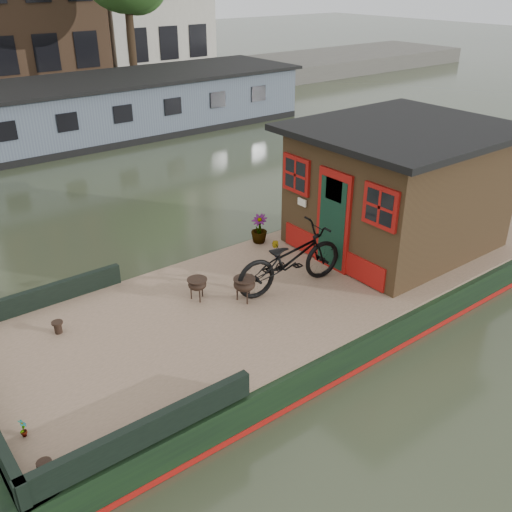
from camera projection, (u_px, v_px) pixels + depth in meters
ground at (312, 303)px, 10.88m from camera, size 120.00×120.00×0.00m
houseboat_hull at (257, 314)px, 10.03m from camera, size 14.01×4.02×0.60m
houseboat_deck at (314, 274)px, 10.60m from camera, size 11.80×3.80×0.05m
bow_bulwark at (41, 370)px, 7.74m from camera, size 3.00×4.00×0.35m
cabin at (398, 186)px, 11.23m from camera, size 4.00×3.50×2.42m
bicycle at (290, 259)px, 9.89m from camera, size 2.18×0.95×1.11m
potted_plant_b at (276, 249)px, 11.13m from camera, size 0.23×0.23×0.33m
potted_plant_d at (259, 229)px, 11.67m from camera, size 0.44×0.44×0.60m
potted_plant_e at (23, 428)px, 6.83m from camera, size 0.12×0.15×0.26m
brazier_front at (198, 289)px, 9.67m from camera, size 0.46×0.46×0.39m
brazier_rear at (244, 289)px, 9.62m from camera, size 0.47×0.47×0.43m
bollard_port at (58, 327)px, 8.81m from camera, size 0.18×0.18×0.20m
bollard_stbd at (45, 469)px, 6.31m from camera, size 0.17×0.17×0.19m
far_houseboat at (47, 118)px, 20.35m from camera, size 20.40×4.40×2.11m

